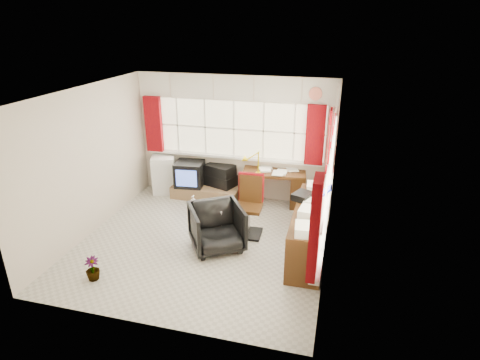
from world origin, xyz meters
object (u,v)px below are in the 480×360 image
object	(u,v)px
desk_lamp	(258,158)
task_chair	(250,202)
tv_bench	(206,192)
desk	(274,186)
radiator	(213,227)
office_chair	(217,227)
crt_tv	(190,174)
credenza	(309,229)
mini_fridge	(164,174)

from	to	relation	value
desk_lamp	task_chair	xyz separation A→B (m)	(0.08, -1.02, -0.45)
tv_bench	desk	bearing A→B (deg)	3.23
desk_lamp	radiator	size ratio (longest dim) A/B	0.81
office_chair	task_chair	bearing A→B (deg)	27.03
radiator	crt_tv	world-z (taller)	crt_tv
task_chair	radiator	distance (m)	0.76
task_chair	crt_tv	size ratio (longest dim) A/B	1.75
office_chair	credenza	bearing A→B (deg)	-21.20
desk	task_chair	xyz separation A→B (m)	(-0.20, -1.23, 0.17)
desk_lamp	tv_bench	size ratio (longest dim) A/B	0.32
credenza	crt_tv	size ratio (longest dim) A/B	3.28
desk	mini_fridge	bearing A→B (deg)	-180.00
task_chair	mini_fridge	bearing A→B (deg)	150.56
tv_bench	credenza	bearing A→B (deg)	-33.70
task_chair	radiator	size ratio (longest dim) A/B	1.91
desk_lamp	office_chair	world-z (taller)	desk_lamp
mini_fridge	task_chair	bearing A→B (deg)	-29.44
desk_lamp	task_chair	size ratio (longest dim) A/B	0.42
credenza	tv_bench	xyz separation A→B (m)	(-2.28, 1.52, -0.27)
desk	desk_lamp	xyz separation A→B (m)	(-0.28, -0.21, 0.63)
mini_fridge	desk	bearing A→B (deg)	0.00
credenza	mini_fridge	world-z (taller)	credenza
office_chair	tv_bench	xyz separation A→B (m)	(-0.83, 1.80, -0.25)
office_chair	credenza	xyz separation A→B (m)	(1.45, 0.28, 0.02)
crt_tv	tv_bench	bearing A→B (deg)	1.02
radiator	credenza	distance (m)	1.62
radiator	mini_fridge	xyz separation A→B (m)	(-1.63, 1.64, 0.17)
credenza	task_chair	bearing A→B (deg)	160.66
task_chair	office_chair	size ratio (longest dim) A/B	1.30
tv_bench	task_chair	bearing A→B (deg)	-43.31
radiator	tv_bench	bearing A→B (deg)	113.34
credenza	office_chair	bearing A→B (deg)	-168.97
credenza	crt_tv	bearing A→B (deg)	149.92
task_chair	credenza	distance (m)	1.14
tv_bench	crt_tv	size ratio (longest dim) A/B	2.30
tv_bench	crt_tv	distance (m)	0.51
desk	credenza	size ratio (longest dim) A/B	0.65
credenza	crt_tv	distance (m)	3.02
tv_bench	radiator	bearing A→B (deg)	-66.66
task_chair	credenza	size ratio (longest dim) A/B	0.53
tv_bench	crt_tv	bearing A→B (deg)	-178.98
desk_lamp	crt_tv	size ratio (longest dim) A/B	0.74
tv_bench	mini_fridge	world-z (taller)	mini_fridge
desk_lamp	office_chair	bearing A→B (deg)	-100.52
tv_bench	desk_lamp	bearing A→B (deg)	-6.43
desk_lamp	task_chair	bearing A→B (deg)	-85.58
desk	crt_tv	bearing A→B (deg)	-177.19
desk_lamp	mini_fridge	xyz separation A→B (m)	(-2.10, 0.21, -0.62)
office_chair	crt_tv	xyz separation A→B (m)	(-1.16, 1.80, 0.13)
desk	office_chair	bearing A→B (deg)	-107.40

